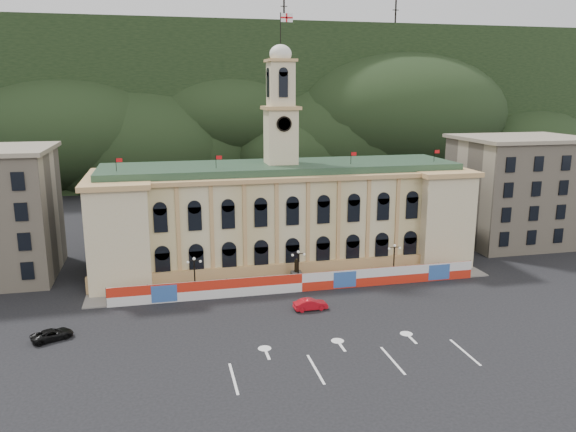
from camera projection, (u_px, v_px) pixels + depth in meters
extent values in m
plane|color=black|center=(336.00, 339.00, 60.93)|extent=(260.00, 260.00, 0.00)
cube|color=black|center=(213.00, 103.00, 179.57)|extent=(230.00, 70.00, 44.00)
cube|color=#595651|center=(337.00, 77.00, 166.47)|extent=(22.00, 8.00, 14.00)
cube|color=#595651|center=(38.00, 91.00, 147.24)|extent=(16.00, 7.00, 10.00)
cylinder|color=black|center=(284.00, 6.00, 163.50)|extent=(0.50, 0.50, 20.00)
cylinder|color=black|center=(396.00, 10.00, 171.18)|extent=(0.50, 0.50, 20.00)
cube|color=beige|center=(281.00, 219.00, 85.98)|extent=(55.00, 15.00, 14.00)
cube|color=tan|center=(293.00, 271.00, 79.85)|extent=(56.00, 0.80, 2.40)
cube|color=tan|center=(281.00, 172.00, 84.36)|extent=(56.20, 16.20, 0.60)
cube|color=#2B4932|center=(281.00, 167.00, 84.21)|extent=(53.00, 13.00, 1.20)
cube|color=beige|center=(122.00, 229.00, 79.87)|extent=(8.00, 17.00, 14.00)
cube|color=beige|center=(425.00, 213.00, 90.19)|extent=(8.00, 17.00, 14.00)
cube|color=beige|center=(281.00, 137.00, 83.19)|extent=(4.40, 4.40, 8.00)
cube|color=tan|center=(281.00, 108.00, 82.26)|extent=(5.20, 5.20, 0.50)
cube|color=beige|center=(281.00, 85.00, 81.52)|extent=(3.60, 3.60, 6.50)
cube|color=tan|center=(281.00, 61.00, 80.77)|extent=(4.20, 4.20, 0.40)
cylinder|color=black|center=(284.00, 124.00, 80.56)|extent=(2.20, 0.20, 2.20)
ellipsoid|color=silver|center=(281.00, 54.00, 80.57)|extent=(3.20, 3.20, 2.72)
cylinder|color=black|center=(280.00, 31.00, 79.86)|extent=(0.12, 0.12, 5.00)
cube|color=white|center=(287.00, 18.00, 79.66)|extent=(1.80, 0.04, 1.20)
cube|color=red|center=(287.00, 18.00, 79.63)|extent=(1.80, 0.02, 0.22)
cube|color=red|center=(287.00, 18.00, 79.63)|extent=(0.22, 0.02, 1.20)
cube|color=tan|center=(518.00, 192.00, 97.82)|extent=(20.00, 16.00, 18.00)
cube|color=gray|center=(523.00, 138.00, 95.76)|extent=(21.00, 17.00, 0.60)
cube|color=red|center=(302.00, 283.00, 74.90)|extent=(50.00, 0.25, 2.50)
cube|color=#3057A1|center=(164.00, 294.00, 70.82)|extent=(3.20, 0.05, 2.20)
cube|color=#3057A1|center=(345.00, 280.00, 76.08)|extent=(3.20, 0.05, 2.20)
cube|color=#3057A1|center=(439.00, 272.00, 79.16)|extent=(3.20, 0.05, 2.20)
cube|color=slate|center=(297.00, 284.00, 77.77)|extent=(56.00, 5.50, 0.16)
cube|color=#595651|center=(296.00, 278.00, 77.83)|extent=(1.40, 1.40, 1.80)
cylinder|color=black|center=(297.00, 266.00, 77.45)|extent=(0.60, 0.60, 1.60)
sphere|color=black|center=(297.00, 260.00, 77.25)|extent=(0.44, 0.44, 0.44)
cylinder|color=black|center=(195.00, 294.00, 73.97)|extent=(0.44, 0.44, 0.30)
cylinder|color=black|center=(195.00, 277.00, 73.47)|extent=(0.18, 0.18, 4.80)
cube|color=black|center=(194.00, 261.00, 72.96)|extent=(1.60, 0.08, 0.08)
sphere|color=silver|center=(188.00, 262.00, 72.82)|extent=(0.36, 0.36, 0.36)
sphere|color=silver|center=(200.00, 261.00, 73.17)|extent=(0.36, 0.36, 0.36)
sphere|color=silver|center=(194.00, 259.00, 72.91)|extent=(0.40, 0.40, 0.40)
cylinder|color=black|center=(298.00, 285.00, 77.04)|extent=(0.44, 0.44, 0.30)
cylinder|color=black|center=(298.00, 270.00, 76.55)|extent=(0.18, 0.18, 4.80)
cube|color=black|center=(298.00, 254.00, 76.04)|extent=(1.60, 0.08, 0.08)
sphere|color=silver|center=(293.00, 255.00, 75.89)|extent=(0.36, 0.36, 0.36)
sphere|color=silver|center=(304.00, 254.00, 76.25)|extent=(0.36, 0.36, 0.36)
sphere|color=silver|center=(298.00, 252.00, 75.98)|extent=(0.40, 0.40, 0.40)
cylinder|color=black|center=(393.00, 278.00, 80.12)|extent=(0.44, 0.44, 0.30)
cylinder|color=black|center=(394.00, 263.00, 79.62)|extent=(0.18, 0.18, 4.80)
cube|color=black|center=(394.00, 247.00, 79.11)|extent=(1.60, 0.08, 0.08)
sphere|color=silver|center=(389.00, 249.00, 78.97)|extent=(0.36, 0.36, 0.36)
sphere|color=silver|center=(400.00, 248.00, 79.32)|extent=(0.36, 0.36, 0.36)
sphere|color=silver|center=(395.00, 246.00, 79.05)|extent=(0.40, 0.40, 0.40)
imported|color=#B00C17|center=(310.00, 304.00, 68.82)|extent=(1.89, 4.35, 1.38)
imported|color=black|center=(52.00, 335.00, 60.59)|extent=(5.30, 5.85, 1.20)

